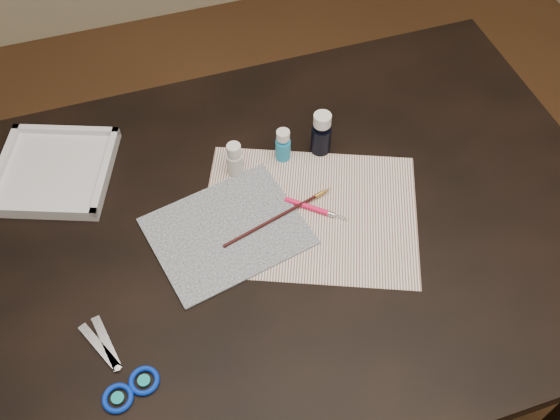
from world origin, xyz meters
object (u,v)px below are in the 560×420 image
object	(u,v)px
paint_bottle_white	(235,159)
paint_bottle_navy	(321,133)
canvas	(227,231)
palette_tray	(54,170)
paper	(310,213)
scissors	(109,363)
paint_bottle_cyan	(283,145)

from	to	relation	value
paint_bottle_white	paint_bottle_navy	size ratio (longest dim) A/B	0.79
canvas	palette_tray	xyz separation A→B (m)	(-0.29, 0.24, 0.01)
canvas	paint_bottle_white	size ratio (longest dim) A/B	3.53
paint_bottle_white	paint_bottle_navy	bearing A→B (deg)	1.24
paper	canvas	xyz separation A→B (m)	(-0.16, 0.01, 0.00)
canvas	palette_tray	distance (m)	0.38
paint_bottle_navy	scissors	bearing A→B (deg)	-145.64
paint_bottle_white	paint_bottle_cyan	xyz separation A→B (m)	(0.10, 0.01, -0.00)
palette_tray	scissors	bearing A→B (deg)	-84.66
paint_bottle_cyan	paint_bottle_white	bearing A→B (deg)	-175.52
paper	paint_bottle_navy	size ratio (longest dim) A/B	4.10
paint_bottle_cyan	palette_tray	world-z (taller)	paint_bottle_cyan
paper	paint_bottle_navy	bearing A→B (deg)	63.03
paper	paint_bottle_cyan	xyz separation A→B (m)	(-0.00, 0.15, 0.04)
paint_bottle_cyan	paint_bottle_navy	distance (m)	0.08
paint_bottle_white	palette_tray	size ratio (longest dim) A/B	0.35
paint_bottle_cyan	paint_bottle_navy	bearing A→B (deg)	-2.94
paint_bottle_cyan	paper	bearing A→B (deg)	-88.26
paint_bottle_white	canvas	bearing A→B (deg)	-111.71
paint_bottle_cyan	scissors	bearing A→B (deg)	-140.40
scissors	paint_bottle_navy	bearing A→B (deg)	-81.65
paint_bottle_cyan	paint_bottle_navy	xyz separation A→B (m)	(0.08, -0.00, 0.01)
canvas	palette_tray	size ratio (longest dim) A/B	1.24
paper	scissors	size ratio (longest dim) A/B	2.10
canvas	paint_bottle_navy	bearing A→B (deg)	30.69
paint_bottle_navy	palette_tray	xyz separation A→B (m)	(-0.53, 0.10, -0.04)
paint_bottle_navy	scissors	distance (m)	0.59
paper	palette_tray	bearing A→B (deg)	151.21
canvas	paint_bottle_white	world-z (taller)	paint_bottle_white
paint_bottle_navy	canvas	bearing A→B (deg)	-149.31
paint_bottle_navy	paint_bottle_white	bearing A→B (deg)	-178.76
scissors	palette_tray	bearing A→B (deg)	-20.67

